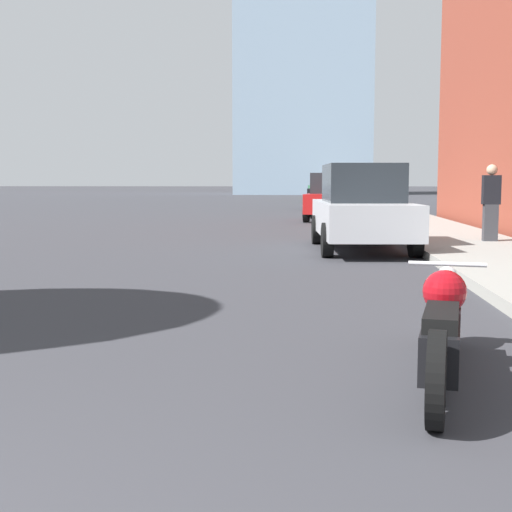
{
  "coord_description": "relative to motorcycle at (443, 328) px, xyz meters",
  "views": [
    {
      "loc": [
        2.35,
        -1.37,
        1.39
      ],
      "look_at": [
        1.83,
        5.39,
        0.68
      ],
      "focal_mm": 50.0,
      "sensor_mm": 36.0,
      "label": 1
    }
  ],
  "objects": [
    {
      "name": "parked_car_silver",
      "position": [
        0.09,
        9.53,
        0.49
      ],
      "size": [
        2.03,
        4.68,
        1.74
      ],
      "rotation": [
        0.0,
        0.0,
        0.06
      ],
      "color": "#BCBCC1",
      "rests_on": "ground_plane"
    },
    {
      "name": "pedestrian",
      "position": [
        2.82,
        10.21,
        0.6
      ],
      "size": [
        0.36,
        0.22,
        1.6
      ],
      "color": "#38383D",
      "rests_on": "sidewalk"
    },
    {
      "name": "motorcycle",
      "position": [
        0.0,
        0.0,
        0.0
      ],
      "size": [
        0.82,
        2.6,
        0.75
      ],
      "rotation": [
        0.0,
        0.0,
        -0.21
      ],
      "color": "black",
      "rests_on": "ground_plane"
    },
    {
      "name": "parked_car_black",
      "position": [
        -0.09,
        31.73,
        0.52
      ],
      "size": [
        2.12,
        4.66,
        1.77
      ],
      "rotation": [
        0.0,
        0.0,
        -0.09
      ],
      "color": "black",
      "rests_on": "ground_plane"
    },
    {
      "name": "parked_car_red",
      "position": [
        -0.15,
        20.48,
        0.46
      ],
      "size": [
        2.13,
        4.16,
        1.69
      ],
      "rotation": [
        0.0,
        0.0,
        -0.1
      ],
      "color": "red",
      "rests_on": "ground_plane"
    },
    {
      "name": "parked_car_green",
      "position": [
        -0.16,
        43.92,
        0.52
      ],
      "size": [
        2.05,
        4.45,
        1.75
      ],
      "rotation": [
        0.0,
        0.0,
        0.07
      ],
      "color": "#1E6B33",
      "rests_on": "ground_plane"
    },
    {
      "name": "parked_car_yellow",
      "position": [
        -0.04,
        55.98,
        0.47
      ],
      "size": [
        1.8,
        4.19,
        1.69
      ],
      "rotation": [
        0.0,
        0.0,
        0.0
      ],
      "color": "gold",
      "rests_on": "ground_plane"
    },
    {
      "name": "sidewalk",
      "position": [
        2.34,
        36.34,
        -0.29
      ],
      "size": [
        2.44,
        240.0,
        0.15
      ],
      "color": "gray",
      "rests_on": "ground_plane"
    }
  ]
}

